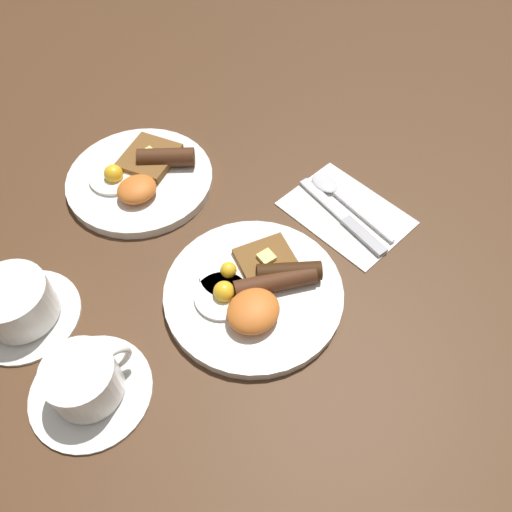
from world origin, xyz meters
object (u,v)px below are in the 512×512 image
Objects in this scene: breakfast_plate_near at (255,291)px; teacup_near at (86,383)px; teacup_far at (17,305)px; breakfast_plate_far at (141,177)px; knife at (346,219)px; spoon at (333,190)px.

teacup_near is at bearing 172.14° from breakfast_plate_near.
teacup_near is (-0.23, 0.03, 0.01)m from breakfast_plate_near.
breakfast_plate_near is 1.69× the size of teacup_far.
teacup_far reaches higher than breakfast_plate_near.
teacup_far is at bearing -158.74° from breakfast_plate_far.
spoon reaches higher than knife.
breakfast_plate_far reaches higher than knife.
breakfast_plate_near is 0.19m from knife.
breakfast_plate_near is at bearing -7.86° from teacup_near.
breakfast_plate_far is 1.58× the size of teacup_near.
breakfast_plate_far is 0.27m from teacup_far.
teacup_near is at bearing 97.62° from spoon.
breakfast_plate_far is 0.30m from spoon.
teacup_far is at bearing 73.82° from knife.
teacup_near is 0.42m from knife.
breakfast_plate_near is 1.04× the size of breakfast_plate_far.
spoon is at bearing 14.87° from breakfast_plate_near.
breakfast_plate_near is at bearing -92.19° from breakfast_plate_far.
knife is 1.05× the size of spoon.
teacup_far reaches higher than spoon.
breakfast_plate_far is 1.62× the size of teacup_far.
knife is 0.06m from spoon.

